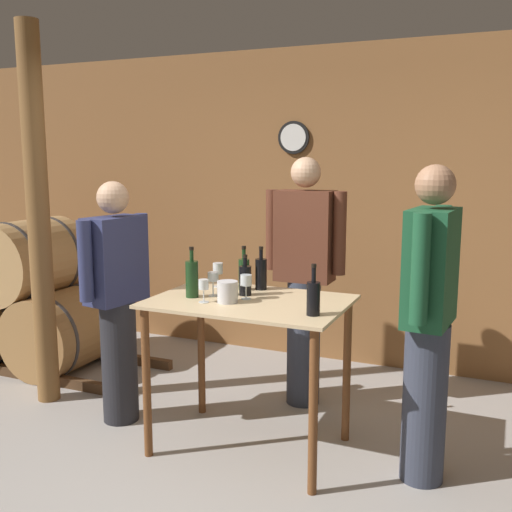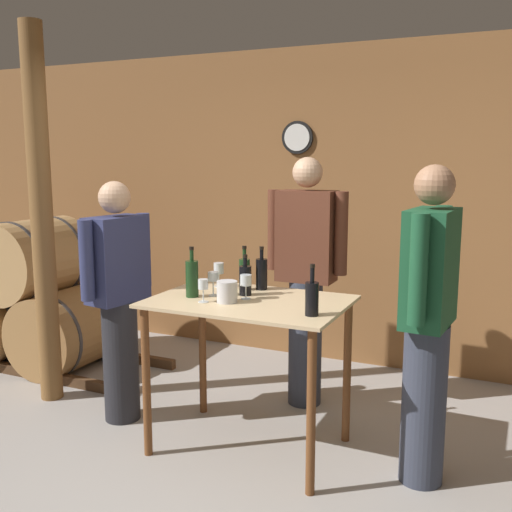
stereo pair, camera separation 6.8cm
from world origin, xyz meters
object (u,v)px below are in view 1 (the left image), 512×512
wine_bottle_center (245,280)px  wine_glass_near_right (204,286)px  wooden_post (39,219)px  wine_glass_far_side (246,281)px  wine_glass_near_left (218,269)px  person_visitor_with_scarf (304,276)px  person_host (117,298)px  wine_bottle_left (244,273)px  person_visitor_bearded (429,319)px  wine_bottle_far_left (192,278)px  wine_bottle_right (261,273)px  wine_bottle_far_right (313,297)px  ice_bucket (228,292)px  wine_glass_near_center (213,278)px

wine_bottle_center → wine_glass_near_right: (-0.15, -0.26, 0.00)m
wooden_post → wine_glass_far_side: wooden_post is taller
wine_glass_near_left → wine_glass_near_right: wine_glass_near_left is taller
person_visitor_with_scarf → wine_glass_near_right: bearing=-107.3°
wine_bottle_center → person_host: 0.92m
wine_bottle_left → person_visitor_bearded: 1.19m
wine_bottle_far_left → wine_bottle_right: (0.30, 0.36, -0.01)m
person_visitor_with_scarf → person_visitor_bearded: person_visitor_with_scarf is taller
wine_bottle_center → wine_bottle_right: wine_bottle_right is taller
wine_bottle_center → person_visitor_bearded: (1.11, -0.05, -0.11)m
wine_bottle_far_left → wine_glass_near_right: bearing=-35.1°
wine_bottle_center → wine_bottle_far_left: bearing=-147.8°
wine_bottle_left → person_visitor_with_scarf: (0.22, 0.56, -0.10)m
wine_bottle_right → person_visitor_bearded: size_ratio=0.16×
wine_bottle_far_right → wine_glass_near_left: wine_bottle_far_right is taller
person_visitor_bearded → wine_glass_far_side: bearing=-177.7°
wine_glass_near_left → wine_glass_near_right: (0.11, -0.41, -0.02)m
wine_bottle_right → person_host: person_host is taller
wine_bottle_far_right → person_host: (-1.43, 0.19, -0.18)m
person_host → person_visitor_with_scarf: 1.31m
wine_glass_near_left → wine_glass_near_right: bearing=-74.3°
wine_glass_near_left → person_visitor_bearded: (1.37, -0.19, -0.13)m
ice_bucket → person_host: person_host is taller
wine_bottle_center → ice_bucket: size_ratio=2.00×
wooden_post → wine_bottle_right: (1.63, 0.20, -0.30)m
wine_bottle_far_left → wooden_post: bearing=173.1°
wine_glass_near_center → wine_glass_near_right: wine_glass_near_center is taller
wine_bottle_left → wine_bottle_far_right: size_ratio=1.01×
wine_glass_near_right → person_visitor_bearded: 1.28m
wine_bottle_far_left → wine_glass_near_left: bearing=87.5°
wine_bottle_far_right → wine_glass_near_center: (-0.70, 0.18, 0.01)m
ice_bucket → person_host: 0.90m
wine_bottle_left → wooden_post: bearing=-174.6°
wooden_post → ice_bucket: (1.59, -0.19, -0.34)m
wine_glass_near_center → wine_glass_far_side: (0.22, 0.00, -0.00)m
wine_glass_near_right → ice_bucket: 0.14m
wooden_post → wine_bottle_left: wooden_post is taller
wooden_post → person_host: size_ratio=1.66×
wine_glass_near_center → wine_bottle_right: bearing=54.9°
wine_bottle_right → person_host: 0.98m
wine_bottle_center → wine_glass_far_side: wine_bottle_center is taller
wine_bottle_left → wine_bottle_right: size_ratio=1.02×
wine_glass_near_center → ice_bucket: bearing=-36.0°
wine_glass_near_right → wine_glass_far_side: size_ratio=0.92×
wine_bottle_left → wine_glass_near_left: size_ratio=1.79×
wooden_post → wine_bottle_left: bearing=5.4°
wine_bottle_far_left → wine_glass_near_center: 0.13m
wine_glass_near_left → person_visitor_with_scarf: (0.41, 0.54, -0.11)m
wooden_post → person_visitor_with_scarf: size_ratio=1.51×
wine_bottle_right → wine_glass_near_center: bearing=-125.1°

